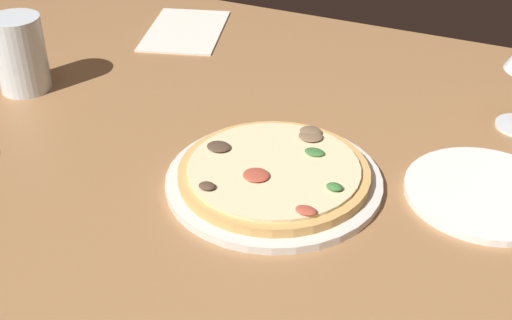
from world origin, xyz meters
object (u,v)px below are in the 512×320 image
side_plate (485,193)px  paper_menu (185,30)px  water_glass (21,57)px  pizza_main (273,177)px

side_plate → paper_menu: (58.08, -29.51, -0.30)cm
water_glass → side_plate: water_glass is taller
pizza_main → paper_menu: 51.25cm
pizza_main → side_plate: bearing=-160.0°
side_plate → water_glass: bearing=0.6°
water_glass → paper_menu: water_glass is taller
pizza_main → water_glass: size_ratio=2.30×
water_glass → pizza_main: bearing=170.0°
paper_menu → water_glass: bearing=53.0°
pizza_main → water_glass: (44.97, -7.95, 4.03)cm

